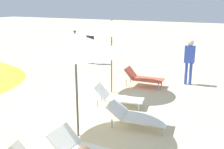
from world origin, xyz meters
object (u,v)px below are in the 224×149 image
umbrella_second (75,43)px  person_walking_near (189,57)px  lounger_farthest_inland (118,97)px  person_walking_far (90,43)px  umbrella_farthest (112,27)px  lounger_farthest_shoreside (143,78)px  lounger_second_shoreside (137,116)px

umbrella_second → person_walking_near: (1.58, 5.32, -1.17)m
lounger_farthest_inland → person_walking_far: person_walking_far is taller
umbrella_farthest → person_walking_near: (2.25, 2.11, -1.23)m
lounger_farthest_shoreside → person_walking_near: (1.49, 0.97, 0.73)m
lounger_second_shoreside → lounger_farthest_inland: lounger_farthest_inland is taller
person_walking_near → lounger_second_shoreside: bearing=174.7°
lounger_farthest_shoreside → umbrella_second: bearing=-94.7°
lounger_farthest_inland → person_walking_far: bearing=117.6°
umbrella_second → umbrella_farthest: (-0.67, 3.21, 0.06)m
umbrella_second → lounger_farthest_shoreside: (0.09, 4.36, -1.90)m
umbrella_second → umbrella_farthest: umbrella_farthest is taller
person_walking_far → person_walking_near: bearing=-147.0°
lounger_second_shoreside → umbrella_farthest: (-1.76, 2.16, 1.99)m
lounger_second_shoreside → person_walking_far: (-4.70, 5.75, 0.79)m
umbrella_farthest → lounger_farthest_inland: bearing=-55.7°
umbrella_farthest → person_walking_near: umbrella_farthest is taller
umbrella_second → lounger_farthest_shoreside: bearing=88.8°
lounger_farthest_inland → lounger_second_shoreside: bearing=-57.3°
lounger_second_shoreside → umbrella_farthest: 3.43m
umbrella_farthest → lounger_farthest_shoreside: (0.76, 1.14, -1.95)m
lounger_farthest_shoreside → person_walking_far: 4.49m
lounger_second_shoreside → person_walking_near: bearing=77.3°
lounger_farthest_inland → person_walking_far: (-3.67, 4.65, 0.80)m
umbrella_second → lounger_second_shoreside: (1.10, 1.05, -1.94)m
person_walking_near → lounger_farthest_shoreside: bearing=124.2°
umbrella_second → person_walking_near: size_ratio=1.45×
lounger_farthest_shoreside → umbrella_farthest: bearing=-127.1°
lounger_farthest_shoreside → lounger_second_shoreside: bearing=-76.6°
umbrella_farthest → lounger_farthest_inland: (0.73, -1.07, -2.00)m
lounger_farthest_inland → person_walking_far: 5.98m
lounger_farthest_inland → umbrella_second: bearing=-102.3°
lounger_second_shoreside → lounger_farthest_shoreside: size_ratio=1.09×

